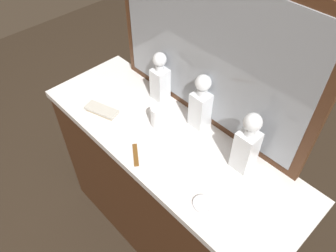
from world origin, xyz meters
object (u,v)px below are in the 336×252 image
(crystal_decanter_center, at_px, (246,147))
(silver_brush_far_left, at_px, (102,111))
(crystal_decanter_rear, at_px, (160,81))
(crystal_tumbler_front, at_px, (159,117))
(tortoiseshell_comb, at_px, (136,155))
(crystal_decanter_far_right, at_px, (201,106))
(porcelain_dish, at_px, (202,204))

(crystal_decanter_center, xyz_separation_m, silver_brush_far_left, (-0.66, -0.23, -0.10))
(crystal_decanter_rear, bearing_deg, crystal_decanter_center, -4.88)
(crystal_decanter_rear, height_order, crystal_tumbler_front, crystal_decanter_rear)
(crystal_decanter_rear, height_order, tortoiseshell_comb, crystal_decanter_rear)
(crystal_decanter_far_right, distance_m, silver_brush_far_left, 0.48)
(crystal_tumbler_front, bearing_deg, crystal_decanter_center, 11.92)
(crystal_decanter_rear, distance_m, crystal_tumbler_front, 0.20)
(silver_brush_far_left, distance_m, porcelain_dish, 0.67)
(porcelain_dish, bearing_deg, crystal_decanter_far_right, 134.17)
(crystal_decanter_center, bearing_deg, crystal_decanter_rear, 175.12)
(crystal_decanter_far_right, bearing_deg, silver_brush_far_left, -142.62)
(tortoiseshell_comb, bearing_deg, crystal_decanter_center, 39.78)
(crystal_decanter_rear, distance_m, tortoiseshell_comb, 0.40)
(silver_brush_far_left, xyz_separation_m, tortoiseshell_comb, (0.32, -0.05, -0.01))
(silver_brush_far_left, distance_m, tortoiseshell_comb, 0.32)
(crystal_decanter_center, relative_size, crystal_tumbler_front, 2.84)
(crystal_tumbler_front, height_order, silver_brush_far_left, crystal_tumbler_front)
(crystal_tumbler_front, bearing_deg, crystal_decanter_rear, 135.15)
(crystal_decanter_far_right, height_order, crystal_tumbler_front, crystal_decanter_far_right)
(crystal_decanter_rear, bearing_deg, crystal_decanter_far_right, 0.98)
(crystal_decanter_far_right, height_order, crystal_decanter_rear, crystal_decanter_far_right)
(crystal_tumbler_front, relative_size, silver_brush_far_left, 0.58)
(tortoiseshell_comb, bearing_deg, porcelain_dish, 4.78)
(porcelain_dish, bearing_deg, crystal_decanter_center, 92.88)
(crystal_decanter_far_right, height_order, silver_brush_far_left, crystal_decanter_far_right)
(crystal_decanter_far_right, relative_size, crystal_decanter_center, 0.95)
(crystal_decanter_far_right, bearing_deg, crystal_decanter_center, -10.18)
(crystal_decanter_far_right, xyz_separation_m, crystal_decanter_center, (0.29, -0.05, 0.01))
(silver_brush_far_left, bearing_deg, porcelain_dish, -1.88)
(crystal_decanter_rear, xyz_separation_m, crystal_tumbler_front, (0.14, -0.13, -0.06))
(crystal_decanter_far_right, relative_size, tortoiseshell_comb, 2.52)
(crystal_decanter_far_right, distance_m, crystal_decanter_rear, 0.26)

